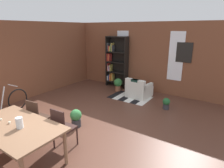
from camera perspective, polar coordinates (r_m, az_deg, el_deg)
name	(u,v)px	position (r m, az deg, el deg)	size (l,w,h in m)	color
ground_plane	(64,141)	(4.78, -14.23, -16.44)	(11.93, 11.93, 0.00)	brown
back_wall_brick	(148,57)	(7.96, 10.71, 7.91)	(7.61, 0.12, 2.80)	brown
window_pane_0	(123,52)	(8.40, 3.22, 9.58)	(0.55, 0.02, 1.82)	white
window_pane_1	(176,56)	(7.49, 18.75, 7.88)	(0.55, 0.02, 1.82)	white
dining_table	(16,129)	(4.19, -27.10, -11.95)	(1.96, 1.07, 0.77)	#896146
vase_on_table	(19,123)	(3.97, -26.18, -10.46)	(0.13, 0.13, 0.21)	silver
tealight_candle_0	(1,119)	(4.50, -30.51, -9.21)	(0.04, 0.04, 0.03)	silver
tealight_candle_1	(10,123)	(4.27, -28.56, -10.21)	(0.04, 0.04, 0.04)	silver
dining_chair_far_left	(37,117)	(4.95, -21.67, -9.20)	(0.44, 0.44, 0.95)	#3C281E
dining_chair_far_right	(62,127)	(4.31, -14.80, -12.48)	(0.42, 0.42, 0.95)	#35201C
bookshelf_tall	(116,62)	(8.43, 1.07, 6.66)	(1.01, 0.33, 2.22)	black
armchair_white	(139,90)	(7.32, 8.04, -1.78)	(0.86, 0.86, 0.75)	silver
bicycle_second	(2,104)	(6.62, -30.21, -5.32)	(0.44, 1.74, 0.90)	black
potted_plant_by_shelf	(76,117)	(5.23, -10.83, -9.90)	(0.31, 0.31, 0.49)	#333338
potted_plant_corner	(166,103)	(6.45, 16.06, -5.59)	(0.24, 0.24, 0.38)	#333338
potted_plant_window	(118,84)	(7.94, 1.81, 0.08)	(0.35, 0.35, 0.54)	#9E6042
striped_rug	(130,97)	(7.30, 5.39, -4.03)	(1.50, 1.00, 0.01)	black
framed_picture	(184,53)	(7.40, 20.98, 8.87)	(0.56, 0.03, 0.72)	black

